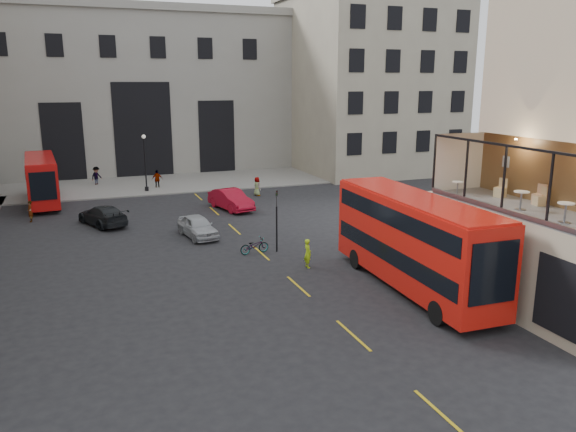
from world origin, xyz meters
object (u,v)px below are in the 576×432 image
object	(u,v)px
traffic_light_near	(277,213)
pedestrian_b	(97,176)
car_a	(198,226)
car_c	(103,215)
street_lamp_b	(145,167)
cafe_table_far	(458,186)
cafe_chair_c	(539,198)
car_b	(231,200)
cafe_chair_b	(540,200)
cafe_chair_d	(500,191)
pedestrian_d	(257,186)
bus_far	(41,178)
pedestrian_c	(157,179)
cafe_table_mid	(521,198)
traffic_light_far	(36,183)
bicycle	(254,246)
cyclist	(308,253)
pedestrian_e	(30,212)
bus_near	(414,238)
cafe_table_near	(566,210)

from	to	relation	value
traffic_light_near	pedestrian_b	bearing A→B (deg)	108.76
car_a	car_c	world-z (taller)	car_a
street_lamp_b	cafe_table_far	xyz separation A→B (m)	(11.56, -30.25, 2.64)
car_c	cafe_chair_c	xyz separation A→B (m)	(18.09, -21.96, 4.17)
car_b	cafe_chair_b	world-z (taller)	cafe_chair_b
car_c	pedestrian_b	xyz separation A→B (m)	(0.30, 16.54, 0.24)
cafe_chair_b	cafe_chair_d	size ratio (longest dim) A/B	0.92
cafe_chair_b	cafe_chair_d	distance (m)	2.17
pedestrian_b	car_a	bearing A→B (deg)	-118.53
car_b	car_c	xyz separation A→B (m)	(-9.92, -1.60, -0.10)
street_lamp_b	car_b	bearing A→B (deg)	-61.23
traffic_light_near	pedestrian_d	xyz separation A→B (m)	(4.10, 16.72, -1.58)
pedestrian_b	cafe_table_far	distance (m)	38.87
bus_far	cafe_chair_d	bearing A→B (deg)	-53.25
street_lamp_b	bus_far	size ratio (longest dim) A/B	0.53
pedestrian_c	cafe_table_mid	bearing A→B (deg)	110.39
bus_far	car_b	bearing A→B (deg)	-28.63
traffic_light_far	bus_far	bearing A→B (deg)	86.67
bicycle	cyclist	xyz separation A→B (m)	(1.98, -3.52, 0.34)
pedestrian_b	cafe_chair_c	distance (m)	42.59
bus_far	cafe_chair_b	distance (m)	38.65
traffic_light_far	pedestrian_d	xyz separation A→B (m)	(18.10, 0.72, -1.58)
car_a	cafe_chair_d	xyz separation A→B (m)	(11.92, -14.44, 4.16)
pedestrian_c	pedestrian_e	world-z (taller)	pedestrian_c
bicycle	cafe_chair_c	world-z (taller)	cafe_chair_c
street_lamp_b	bicycle	distance (m)	22.27
car_a	cafe_chair_d	bearing A→B (deg)	-59.25
bus_near	cyclist	distance (m)	6.29
bicycle	cafe_chair_b	size ratio (longest dim) A/B	2.16
bicycle	cafe_table_near	distance (m)	17.43
bicycle	cafe_chair_d	world-z (taller)	cafe_chair_d
traffic_light_far	cafe_table_near	xyz separation A→B (m)	(20.97, -30.46, 2.71)
bus_near	pedestrian_d	distance (m)	25.06
car_b	cafe_chair_c	size ratio (longest dim) A/B	5.32
car_a	cafe_chair_b	distance (m)	21.04
street_lamp_b	pedestrian_e	world-z (taller)	street_lamp_b
traffic_light_near	street_lamp_b	distance (m)	22.56
traffic_light_far	bus_near	bearing A→B (deg)	-53.23
pedestrian_b	cafe_chair_d	world-z (taller)	cafe_chair_d
traffic_light_far	car_b	bearing A→B (deg)	-15.06
cyclist	pedestrian_e	size ratio (longest dim) A/B	1.05
traffic_light_near	bus_far	bearing A→B (deg)	124.73
cyclist	pedestrian_c	bearing A→B (deg)	8.16
car_a	cafe_chair_b	size ratio (longest dim) A/B	5.02
bus_near	cafe_chair_b	xyz separation A→B (m)	(4.34, -3.34, 2.23)
street_lamp_b	car_c	xyz separation A→B (m)	(-4.49, -11.49, -1.68)
pedestrian_b	bus_near	bearing A→B (deg)	-111.59
bus_far	bicycle	xyz separation A→B (m)	(12.39, -19.76, -1.75)
car_a	cafe_chair_b	bearing A→B (deg)	-62.29
pedestrian_d	pedestrian_e	xyz separation A→B (m)	(-18.53, -3.33, -0.07)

